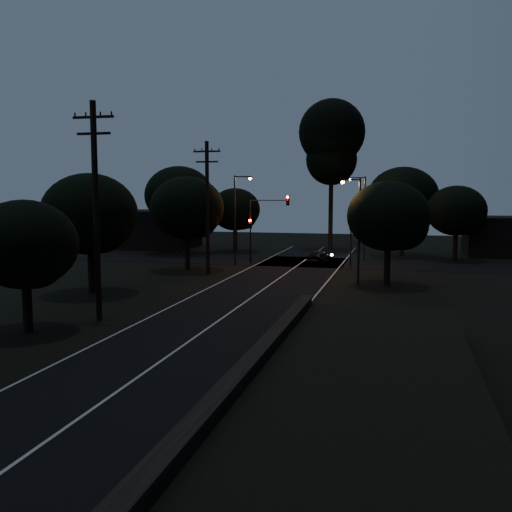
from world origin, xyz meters
The scene contains 23 objects.
ground centered at (0.00, 0.00, 0.00)m, with size 160.00×160.00×0.00m, color black.
road_surface centered at (0.00, 31.12, 0.01)m, with size 60.00×70.00×0.03m.
retaining_wall centered at (7.74, 3.00, 0.62)m, with size 6.93×26.00×1.60m.
utility_pole_mid centered at (-6.00, 15.00, 5.74)m, with size 2.20×0.30×11.00m.
utility_pole_far centered at (-6.00, 32.00, 5.48)m, with size 2.20×0.30×10.50m.
tree_left_b centered at (-7.83, 11.90, 4.01)m, with size 4.87×4.87×6.19m.
tree_left_c centered at (-10.28, 21.88, 5.01)m, with size 6.13×6.13×7.75m.
tree_left_d centered at (-8.28, 33.87, 5.09)m, with size 6.20×6.20×7.86m.
tree_far_nw centered at (-8.80, 49.89, 4.53)m, with size 5.53×5.53×7.01m.
tree_far_w centered at (-13.74, 45.85, 6.04)m, with size 7.29×7.29×9.30m.
tree_far_ne centered at (9.26, 49.85, 5.92)m, with size 7.23×7.23×9.15m.
tree_far_e centered at (14.20, 46.89, 4.65)m, with size 5.66×5.66×7.18m.
tree_right_a centered at (8.20, 29.88, 4.75)m, with size 5.76×5.76×7.32m.
tall_pine centered at (1.00, 55.00, 12.31)m, with size 7.51×7.51×17.06m.
building_left centered at (-20.00, 52.00, 2.20)m, with size 10.00×8.00×4.40m, color black.
building_right centered at (20.00, 53.00, 2.00)m, with size 9.00×7.00×4.00m, color black.
signal_left centered at (-4.60, 39.99, 2.84)m, with size 0.28×0.35×4.10m.
signal_right centered at (4.60, 39.99, 2.84)m, with size 0.28×0.35×4.10m.
signal_mast centered at (-2.91, 39.99, 4.34)m, with size 3.70×0.35×6.25m.
streetlight_a centered at (-5.31, 38.00, 4.64)m, with size 1.66×0.26×8.00m.
streetlight_b centered at (5.31, 44.00, 4.64)m, with size 1.66×0.26×8.00m.
streetlight_c centered at (5.83, 30.00, 4.35)m, with size 1.46×0.26×7.50m.
car centered at (1.61, 41.49, 0.62)m, with size 1.46×3.63×1.24m, color black.
Camera 1 is at (8.83, -10.77, 6.49)m, focal length 40.00 mm.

